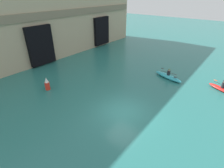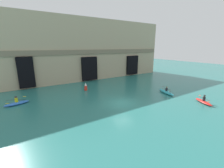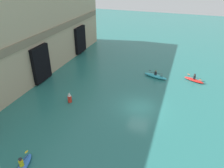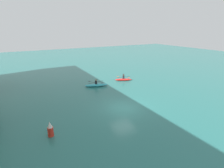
{
  "view_description": "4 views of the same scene",
  "coord_description": "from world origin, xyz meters",
  "px_view_note": "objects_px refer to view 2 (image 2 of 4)",
  "views": [
    {
      "loc": [
        -9.66,
        -6.38,
        8.8
      ],
      "look_at": [
        1.64,
        2.48,
        1.11
      ],
      "focal_mm": 28.0,
      "sensor_mm": 36.0,
      "label": 1
    },
    {
      "loc": [
        -11.12,
        -14.58,
        7.23
      ],
      "look_at": [
        0.49,
        3.28,
        1.83
      ],
      "focal_mm": 24.0,
      "sensor_mm": 36.0,
      "label": 2
    },
    {
      "loc": [
        -20.65,
        -3.86,
        14.26
      ],
      "look_at": [
        2.11,
        4.13,
        1.24
      ],
      "focal_mm": 35.0,
      "sensor_mm": 36.0,
      "label": 3
    },
    {
      "loc": [
        -14.97,
        9.76,
        8.58
      ],
      "look_at": [
        2.09,
        0.3,
        2.26
      ],
      "focal_mm": 28.0,
      "sensor_mm": 36.0,
      "label": 4
    }
  ],
  "objects_px": {
    "marker_buoy": "(86,87)",
    "kayak_red": "(204,101)",
    "kayak_blue": "(17,103)",
    "kayak_cyan": "(166,92)"
  },
  "relations": [
    {
      "from": "kayak_blue",
      "to": "kayak_red",
      "type": "distance_m",
      "value": 24.07
    },
    {
      "from": "kayak_blue",
      "to": "kayak_red",
      "type": "xyz_separation_m",
      "value": [
        20.49,
        -12.61,
        -0.02
      ]
    },
    {
      "from": "kayak_cyan",
      "to": "kayak_red",
      "type": "distance_m",
      "value": 5.36
    },
    {
      "from": "kayak_blue",
      "to": "kayak_cyan",
      "type": "bearing_deg",
      "value": 146.94
    },
    {
      "from": "kayak_cyan",
      "to": "kayak_red",
      "type": "relative_size",
      "value": 1.25
    },
    {
      "from": "marker_buoy",
      "to": "kayak_red",
      "type": "bearing_deg",
      "value": -52.74
    },
    {
      "from": "kayak_blue",
      "to": "marker_buoy",
      "type": "bearing_deg",
      "value": 174.19
    },
    {
      "from": "kayak_cyan",
      "to": "kayak_red",
      "type": "height_order",
      "value": "kayak_cyan"
    },
    {
      "from": "kayak_blue",
      "to": "kayak_cyan",
      "type": "relative_size",
      "value": 0.82
    },
    {
      "from": "kayak_cyan",
      "to": "kayak_red",
      "type": "bearing_deg",
      "value": 23.53
    }
  ]
}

